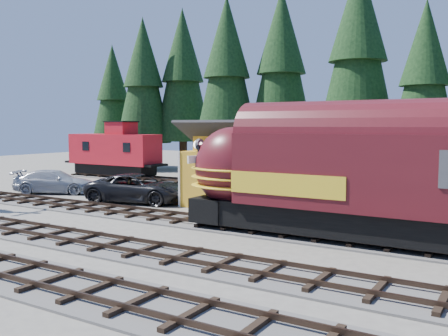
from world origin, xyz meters
The scene contains 8 objects.
ground centered at (0.00, 0.00, 0.00)m, with size 120.00×120.00×0.00m, color #6B665B.
track_main_south centered at (10.00, -2.00, 0.06)m, with size 68.00×3.20×0.33m.
track_spur centered at (-10.00, 18.00, 0.06)m, with size 32.00×3.20×0.33m.
depot centered at (0.00, 10.50, 2.96)m, with size 12.80×7.00×5.30m.
locomotive centered at (5.79, 4.00, 2.66)m, with size 16.82×3.34×4.57m.
caboose centered at (-21.45, 18.00, 2.45)m, with size 9.43×2.74×4.90m.
pickup_truck_a centered at (-9.37, 7.53, 0.92)m, with size 3.06×6.64×1.85m, color black.
pickup_truck_b centered at (-17.45, 7.63, 0.85)m, with size 2.38×5.84×1.70m, color #B2B5BB.
Camera 1 is at (12.08, -16.69, 5.02)m, focal length 40.00 mm.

